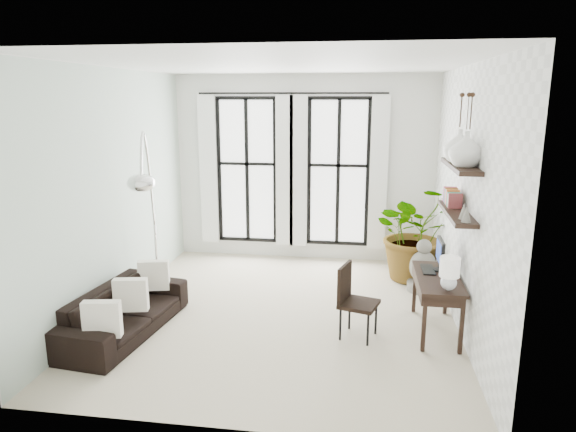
% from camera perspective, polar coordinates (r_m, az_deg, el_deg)
% --- Properties ---
extents(floor, '(5.00, 5.00, 0.00)m').
position_cam_1_polar(floor, '(6.98, -0.71, -10.71)').
color(floor, beige).
rests_on(floor, ground).
extents(ceiling, '(5.00, 5.00, 0.00)m').
position_cam_1_polar(ceiling, '(6.40, -0.79, 16.52)').
color(ceiling, white).
rests_on(ceiling, wall_back).
extents(wall_left, '(0.00, 5.00, 5.00)m').
position_cam_1_polar(wall_left, '(7.20, -18.75, 2.66)').
color(wall_left, silver).
rests_on(wall_left, floor).
extents(wall_right, '(0.00, 5.00, 5.00)m').
position_cam_1_polar(wall_right, '(6.54, 19.11, 1.64)').
color(wall_right, white).
rests_on(wall_right, floor).
extents(wall_back, '(4.50, 0.00, 4.50)m').
position_cam_1_polar(wall_back, '(8.95, 1.77, 5.26)').
color(wall_back, white).
rests_on(wall_back, floor).
extents(windows, '(3.26, 0.13, 2.65)m').
position_cam_1_polar(windows, '(8.91, 0.43, 4.97)').
color(windows, white).
rests_on(windows, wall_back).
extents(wall_shelves, '(0.25, 1.30, 0.60)m').
position_cam_1_polar(wall_shelves, '(6.27, 18.32, 2.41)').
color(wall_shelves, black).
rests_on(wall_shelves, wall_right).
extents(sofa, '(0.98, 2.00, 0.56)m').
position_cam_1_polar(sofa, '(6.63, -17.73, -10.04)').
color(sofa, black).
rests_on(sofa, floor).
extents(throw_pillows, '(0.40, 1.52, 0.40)m').
position_cam_1_polar(throw_pillows, '(6.51, -17.07, -8.36)').
color(throw_pillows, white).
rests_on(throw_pillows, sofa).
extents(plant, '(1.68, 1.57, 1.52)m').
position_cam_1_polar(plant, '(8.25, 14.01, -1.74)').
color(plant, '#2D7228').
rests_on(plant, floor).
extents(desk, '(0.51, 1.20, 1.10)m').
position_cam_1_polar(desk, '(6.42, 16.36, -6.91)').
color(desk, black).
rests_on(desk, floor).
extents(desk_chair, '(0.52, 0.52, 0.89)m').
position_cam_1_polar(desk_chair, '(6.22, 7.19, -8.85)').
color(desk_chair, black).
rests_on(desk_chair, floor).
extents(arc_lamp, '(0.74, 1.57, 2.41)m').
position_cam_1_polar(arc_lamp, '(6.75, -15.46, 4.48)').
color(arc_lamp, silver).
rests_on(arc_lamp, floor).
extents(buddha, '(0.44, 0.44, 0.79)m').
position_cam_1_polar(buddha, '(7.88, 14.76, -5.75)').
color(buddha, gray).
rests_on(buddha, floor).
extents(vase_a, '(0.37, 0.37, 0.38)m').
position_cam_1_polar(vase_a, '(5.92, 19.16, 7.03)').
color(vase_a, white).
rests_on(vase_a, shelf_upper).
extents(vase_b, '(0.37, 0.37, 0.38)m').
position_cam_1_polar(vase_b, '(6.31, 18.50, 7.41)').
color(vase_b, white).
rests_on(vase_b, shelf_upper).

